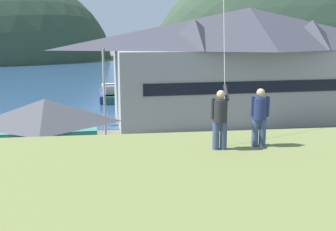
{
  "coord_description": "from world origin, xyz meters",
  "views": [
    {
      "loc": [
        -4.44,
        -19.0,
        9.17
      ],
      "look_at": [
        -0.92,
        9.0,
        3.17
      ],
      "focal_mm": 43.08,
      "sensor_mm": 36.0,
      "label": 1
    }
  ],
  "objects_px": {
    "moored_boat_wharfside": "(109,95)",
    "parked_car_corner_spot": "(289,188)",
    "moored_boat_outer_mooring": "(164,99)",
    "parked_car_mid_row_far": "(196,180)",
    "storage_shed_near_lot": "(47,137)",
    "moored_boat_inner_slip": "(111,96)",
    "parked_car_back_row_left": "(54,197)",
    "person_companion": "(260,115)",
    "wharf_dock": "(136,98)",
    "harbor_lodge": "(248,62)",
    "parked_car_mid_row_near": "(194,152)",
    "parking_light_pole": "(104,94)",
    "parked_car_mid_row_center": "(267,154)",
    "person_kite_flyer": "(220,117)"
  },
  "relations": [
    {
      "from": "parking_light_pole",
      "to": "parked_car_back_row_left",
      "type": "bearing_deg",
      "value": -102.67
    },
    {
      "from": "harbor_lodge",
      "to": "parked_car_back_row_left",
      "type": "bearing_deg",
      "value": -128.66
    },
    {
      "from": "storage_shed_near_lot",
      "to": "wharf_dock",
      "type": "distance_m",
      "value": 28.41
    },
    {
      "from": "harbor_lodge",
      "to": "moored_boat_wharfside",
      "type": "height_order",
      "value": "harbor_lodge"
    },
    {
      "from": "person_companion",
      "to": "parking_light_pole",
      "type": "bearing_deg",
      "value": 105.65
    },
    {
      "from": "wharf_dock",
      "to": "parked_car_corner_spot",
      "type": "bearing_deg",
      "value": -79.3
    },
    {
      "from": "parked_car_mid_row_center",
      "to": "person_kite_flyer",
      "type": "relative_size",
      "value": 2.34
    },
    {
      "from": "parked_car_mid_row_center",
      "to": "parking_light_pole",
      "type": "distance_m",
      "value": 12.33
    },
    {
      "from": "wharf_dock",
      "to": "moored_boat_outer_mooring",
      "type": "bearing_deg",
      "value": -42.14
    },
    {
      "from": "wharf_dock",
      "to": "parked_car_back_row_left",
      "type": "bearing_deg",
      "value": -99.71
    },
    {
      "from": "parked_car_mid_row_far",
      "to": "parked_car_mid_row_near",
      "type": "height_order",
      "value": "same"
    },
    {
      "from": "parked_car_mid_row_far",
      "to": "moored_boat_wharfside",
      "type": "bearing_deg",
      "value": 99.15
    },
    {
      "from": "storage_shed_near_lot",
      "to": "parked_car_back_row_left",
      "type": "bearing_deg",
      "value": -78.48
    },
    {
      "from": "parked_car_corner_spot",
      "to": "parked_car_mid_row_near",
      "type": "bearing_deg",
      "value": 117.96
    },
    {
      "from": "person_companion",
      "to": "parked_car_corner_spot",
      "type": "bearing_deg",
      "value": 58.9
    },
    {
      "from": "storage_shed_near_lot",
      "to": "moored_boat_wharfside",
      "type": "bearing_deg",
      "value": 83.49
    },
    {
      "from": "moored_boat_outer_mooring",
      "to": "moored_boat_wharfside",
      "type": "bearing_deg",
      "value": 148.48
    },
    {
      "from": "parked_car_mid_row_center",
      "to": "parked_car_mid_row_far",
      "type": "relative_size",
      "value": 1.03
    },
    {
      "from": "parked_car_mid_row_center",
      "to": "person_kite_flyer",
      "type": "distance_m",
      "value": 16.29
    },
    {
      "from": "harbor_lodge",
      "to": "parked_car_mid_row_near",
      "type": "xyz_separation_m",
      "value": [
        -8.22,
        -14.16,
        -4.95
      ]
    },
    {
      "from": "parked_car_back_row_left",
      "to": "parking_light_pole",
      "type": "xyz_separation_m",
      "value": [
        2.31,
        10.27,
        3.48
      ]
    },
    {
      "from": "moored_boat_outer_mooring",
      "to": "parked_car_mid_row_far",
      "type": "height_order",
      "value": "moored_boat_outer_mooring"
    },
    {
      "from": "harbor_lodge",
      "to": "person_kite_flyer",
      "type": "height_order",
      "value": "harbor_lodge"
    },
    {
      "from": "person_companion",
      "to": "wharf_dock",
      "type": "bearing_deg",
      "value": 92.44
    },
    {
      "from": "moored_boat_wharfside",
      "to": "parked_car_corner_spot",
      "type": "distance_m",
      "value": 36.3
    },
    {
      "from": "parked_car_mid_row_center",
      "to": "person_companion",
      "type": "height_order",
      "value": "person_companion"
    },
    {
      "from": "moored_boat_outer_mooring",
      "to": "parked_car_mid_row_far",
      "type": "distance_m",
      "value": 28.97
    },
    {
      "from": "parked_car_back_row_left",
      "to": "parked_car_mid_row_near",
      "type": "bearing_deg",
      "value": 38.12
    },
    {
      "from": "moored_boat_inner_slip",
      "to": "parked_car_back_row_left",
      "type": "relative_size",
      "value": 1.56
    },
    {
      "from": "storage_shed_near_lot",
      "to": "parked_car_mid_row_center",
      "type": "distance_m",
      "value": 14.36
    },
    {
      "from": "harbor_lodge",
      "to": "moored_boat_inner_slip",
      "type": "height_order",
      "value": "harbor_lodge"
    },
    {
      "from": "moored_boat_inner_slip",
      "to": "person_companion",
      "type": "distance_m",
      "value": 42.36
    },
    {
      "from": "parked_car_mid_row_center",
      "to": "person_companion",
      "type": "distance_m",
      "value": 15.64
    },
    {
      "from": "harbor_lodge",
      "to": "parked_car_mid_row_far",
      "type": "relative_size",
      "value": 6.83
    },
    {
      "from": "moored_boat_inner_slip",
      "to": "parking_light_pole",
      "type": "distance_m",
      "value": 23.59
    },
    {
      "from": "storage_shed_near_lot",
      "to": "parked_car_mid_row_far",
      "type": "distance_m",
      "value": 9.85
    },
    {
      "from": "parked_car_back_row_left",
      "to": "parked_car_mid_row_near",
      "type": "distance_m",
      "value": 10.62
    },
    {
      "from": "parked_car_mid_row_far",
      "to": "parked_car_corner_spot",
      "type": "xyz_separation_m",
      "value": [
        4.61,
        -1.71,
        0.0
      ]
    },
    {
      "from": "harbor_lodge",
      "to": "moored_boat_inner_slip",
      "type": "relative_size",
      "value": 4.36
    },
    {
      "from": "moored_boat_wharfside",
      "to": "parking_light_pole",
      "type": "relative_size",
      "value": 1.01
    },
    {
      "from": "parked_car_mid_row_center",
      "to": "person_kite_flyer",
      "type": "bearing_deg",
      "value": -116.79
    },
    {
      "from": "moored_boat_wharfside",
      "to": "moored_boat_outer_mooring",
      "type": "height_order",
      "value": "same"
    },
    {
      "from": "moored_boat_wharfside",
      "to": "person_companion",
      "type": "distance_m",
      "value": 43.29
    },
    {
      "from": "moored_boat_outer_mooring",
      "to": "person_companion",
      "type": "height_order",
      "value": "person_companion"
    },
    {
      "from": "parked_car_mid_row_far",
      "to": "parked_car_mid_row_center",
      "type": "bearing_deg",
      "value": 36.05
    },
    {
      "from": "moored_boat_wharfside",
      "to": "moored_boat_outer_mooring",
      "type": "xyz_separation_m",
      "value": [
        6.97,
        -4.28,
        0.0
      ]
    },
    {
      "from": "parked_car_mid_row_far",
      "to": "person_companion",
      "type": "height_order",
      "value": "person_companion"
    },
    {
      "from": "moored_boat_wharfside",
      "to": "parked_car_mid_row_center",
      "type": "distance_m",
      "value": 31.1
    },
    {
      "from": "parked_car_mid_row_near",
      "to": "harbor_lodge",
      "type": "bearing_deg",
      "value": 59.87
    },
    {
      "from": "parked_car_mid_row_far",
      "to": "parked_car_corner_spot",
      "type": "relative_size",
      "value": 0.99
    }
  ]
}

